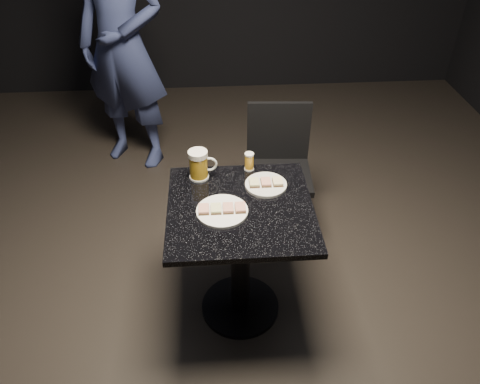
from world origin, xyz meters
name	(u,v)px	position (x,y,z in m)	size (l,w,h in m)	color
floor	(240,307)	(0.00, 0.00, 0.00)	(6.00, 6.00, 0.00)	black
plate_large	(222,211)	(-0.09, -0.04, 0.76)	(0.24, 0.24, 0.01)	white
plate_small	(266,185)	(0.14, 0.15, 0.76)	(0.21, 0.21, 0.01)	silver
patron	(122,45)	(-0.74, 1.66, 0.96)	(0.70, 0.46, 1.91)	navy
table	(240,243)	(0.00, 0.00, 0.51)	(0.70, 0.70, 0.75)	black
beer_mug	(199,165)	(-0.19, 0.25, 0.83)	(0.15, 0.10, 0.16)	silver
beer_tumbler	(249,161)	(0.07, 0.31, 0.80)	(0.05, 0.05, 0.10)	silver
chair	(278,164)	(0.29, 0.72, 0.50)	(0.43, 0.43, 0.87)	black
canapes_on_plate_large	(222,208)	(-0.09, -0.04, 0.77)	(0.22, 0.07, 0.02)	#4C3521
canapes_on_plate_small	(266,182)	(0.14, 0.15, 0.77)	(0.17, 0.07, 0.02)	#4C3521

